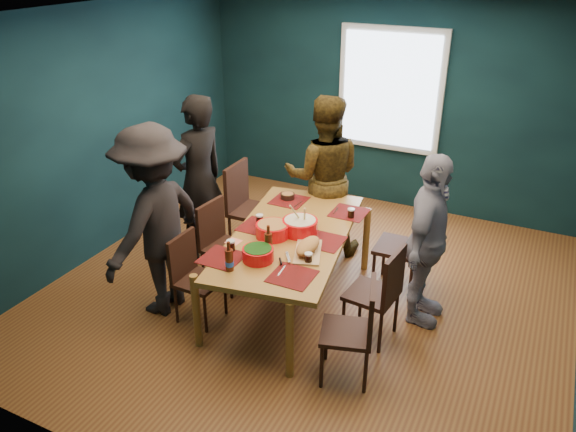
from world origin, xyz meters
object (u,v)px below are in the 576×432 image
object	(u,v)px
person_back	(323,176)
dining_table	(290,241)
person_right	(427,241)
chair_left_far	(246,202)
chair_left_near	(192,271)
cutting_board	(308,247)
chair_right_near	(358,325)
person_far_left	(199,180)
bowl_dumpling	(300,226)
chair_right_far	(409,241)
bowl_salad	(273,230)
chair_right_mid	(382,288)
chair_left_mid	(219,238)
person_near_left	(155,222)
bowl_herbs	(258,254)

from	to	relation	value
person_back	dining_table	bearing A→B (deg)	75.22
person_back	person_right	size ratio (longest dim) A/B	1.10
chair_left_far	person_right	world-z (taller)	person_right
chair_left_near	cutting_board	xyz separation A→B (m)	(1.02, 0.33, 0.34)
dining_table	chair_right_near	bearing A→B (deg)	-46.73
person_far_left	bowl_dumpling	size ratio (longest dim) A/B	5.58
person_right	chair_left_near	bearing A→B (deg)	115.80
chair_right_far	person_back	bearing A→B (deg)	157.61
chair_left_far	person_back	bearing A→B (deg)	26.71
cutting_board	chair_left_near	bearing A→B (deg)	178.74
chair_right_far	bowl_salad	world-z (taller)	chair_right_far
dining_table	chair_right_mid	size ratio (longest dim) A/B	2.38
chair_left_far	chair_right_mid	distance (m)	2.10
chair_left_far	chair_left_mid	xyz separation A→B (m)	(0.12, -0.75, -0.08)
chair_right_mid	chair_right_near	bearing A→B (deg)	-85.80
chair_right_far	chair_right_near	size ratio (longest dim) A/B	1.10
person_near_left	bowl_herbs	world-z (taller)	person_near_left
chair_right_far	bowl_salad	xyz separation A→B (m)	(-1.08, -0.84, 0.27)
chair_left_near	cutting_board	distance (m)	1.13
dining_table	bowl_dumpling	xyz separation A→B (m)	(0.07, 0.06, 0.15)
chair_left_mid	chair_right_mid	size ratio (longest dim) A/B	0.99
chair_left_mid	person_near_left	world-z (taller)	person_near_left
person_right	chair_right_far	bearing A→B (deg)	32.61
dining_table	chair_left_near	xyz separation A→B (m)	(-0.73, -0.59, -0.21)
dining_table	person_near_left	world-z (taller)	person_near_left
person_far_left	chair_left_near	bearing A→B (deg)	44.15
person_far_left	person_back	xyz separation A→B (m)	(1.14, 0.74, -0.02)
chair_right_far	bowl_salad	distance (m)	1.40
person_far_left	chair_left_far	bearing A→B (deg)	148.38
chair_left_near	cutting_board	size ratio (longest dim) A/B	1.49
chair_left_mid	person_back	size ratio (longest dim) A/B	0.50
chair_left_mid	chair_right_near	distance (m)	1.89
chair_left_far	person_right	xyz separation A→B (m)	(2.13, -0.44, 0.22)
person_right	person_near_left	xyz separation A→B (m)	(-2.30, -0.91, 0.10)
chair_right_mid	cutting_board	bearing A→B (deg)	-165.13
chair_left_mid	person_far_left	size ratio (longest dim) A/B	0.49
person_back	person_right	distance (m)	1.60
dining_table	bowl_salad	world-z (taller)	bowl_salad
chair_right_mid	chair_left_far	bearing A→B (deg)	160.02
chair_right_far	chair_right_mid	bearing A→B (deg)	-91.17
chair_right_near	bowl_herbs	size ratio (longest dim) A/B	3.30
person_back	person_right	bearing A→B (deg)	126.15
chair_left_mid	person_near_left	distance (m)	0.78
person_far_left	person_right	xyz separation A→B (m)	(2.50, -0.09, -0.11)
chair_left_mid	dining_table	bearing A→B (deg)	4.53
chair_left_mid	bowl_dumpling	xyz separation A→B (m)	(0.88, 0.04, 0.32)
chair_left_mid	person_back	distance (m)	1.37
chair_left_near	bowl_salad	distance (m)	0.84
chair_right_far	person_far_left	xyz separation A→B (m)	(-2.25, -0.31, 0.36)
chair_right_near	person_back	size ratio (longest dim) A/B	0.49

